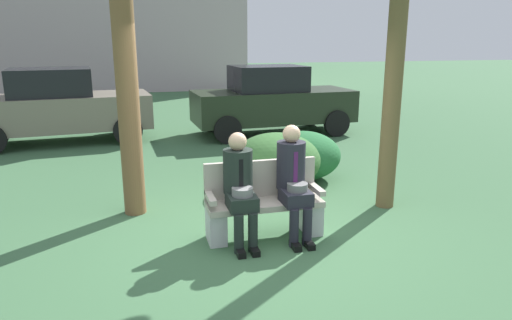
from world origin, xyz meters
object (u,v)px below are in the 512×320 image
shrub_near_bench (276,161)px  parked_car_far (272,100)px  shrub_mid_lawn (302,156)px  parked_car_near (59,106)px  seated_man_left (240,183)px  seated_man_right (293,177)px  park_bench (263,204)px

shrub_near_bench → parked_car_far: bearing=74.3°
shrub_mid_lawn → parked_car_near: size_ratio=0.32×
parked_car_near → parked_car_far: 4.94m
parked_car_far → seated_man_left: bearing=-109.9°
seated_man_right → shrub_mid_lawn: seated_man_right is taller
seated_man_left → shrub_mid_lawn: seated_man_left is taller
seated_man_right → shrub_mid_lawn: bearing=67.1°
seated_man_right → parked_car_near: parked_car_near is taller
seated_man_left → parked_car_far: size_ratio=0.32×
seated_man_left → shrub_mid_lawn: 2.73m
shrub_near_bench → parked_car_near: size_ratio=0.35×
seated_man_left → parked_car_far: (2.19, 6.05, 0.12)m
park_bench → seated_man_left: seated_man_left is taller
shrub_near_bench → shrub_mid_lawn: (0.56, 0.35, -0.03)m
seated_man_right → shrub_mid_lawn: 2.41m
seated_man_left → shrub_mid_lawn: (1.57, 2.20, -0.31)m
shrub_mid_lawn → parked_car_far: size_ratio=0.33×
seated_man_right → parked_car_far: parked_car_far is taller
parked_car_near → parked_car_far: (4.94, -0.26, 0.00)m
seated_man_left → parked_car_near: 6.88m
seated_man_left → parked_car_far: parked_car_far is taller
park_bench → seated_man_right: size_ratio=1.02×
shrub_mid_lawn → parked_car_near: 5.98m
seated_man_right → parked_car_near: size_ratio=0.33×
parked_car_near → parked_car_far: size_ratio=1.02×
seated_man_left → seated_man_right: seated_man_right is taller
shrub_near_bench → shrub_mid_lawn: shrub_near_bench is taller
seated_man_right → park_bench: bearing=159.8°
park_bench → shrub_mid_lawn: park_bench is taller
seated_man_left → parked_car_far: bearing=70.1°
park_bench → parked_car_near: size_ratio=0.34×
parked_car_far → park_bench: bearing=-107.5°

